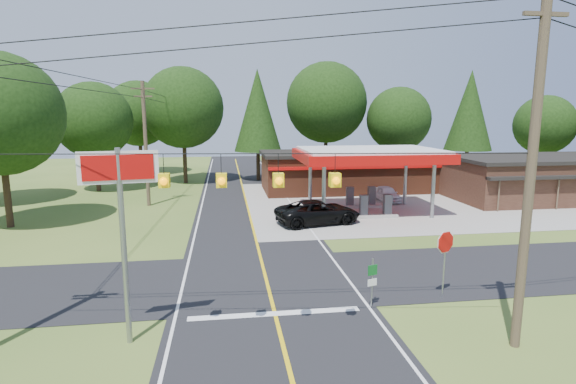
{
  "coord_description": "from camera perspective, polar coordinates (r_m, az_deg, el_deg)",
  "views": [
    {
      "loc": [
        -1.74,
        -19.39,
        7.49
      ],
      "look_at": [
        2.0,
        7.0,
        2.8
      ],
      "focal_mm": 28.0,
      "sensor_mm": 36.0,
      "label": 1
    }
  ],
  "objects": [
    {
      "name": "ground",
      "position": [
        20.86,
        -2.8,
        -11.07
      ],
      "size": [
        120.0,
        120.0,
        0.0
      ],
      "primitive_type": "plane",
      "color": "#3F5F21",
      "rests_on": "ground"
    },
    {
      "name": "main_highway",
      "position": [
        20.86,
        -2.8,
        -11.05
      ],
      "size": [
        8.0,
        120.0,
        0.02
      ],
      "primitive_type": "cube",
      "color": "black",
      "rests_on": "ground"
    },
    {
      "name": "cross_road",
      "position": [
        20.86,
        -2.8,
        -11.04
      ],
      "size": [
        70.0,
        7.0,
        0.02
      ],
      "primitive_type": "cube",
      "color": "black",
      "rests_on": "ground"
    },
    {
      "name": "lane_center_yellow",
      "position": [
        20.85,
        -2.8,
        -11.01
      ],
      "size": [
        0.15,
        110.0,
        0.0
      ],
      "primitive_type": "cube",
      "color": "yellow",
      "rests_on": "main_highway"
    },
    {
      "name": "gas_canopy",
      "position": [
        34.28,
        10.26,
        4.42
      ],
      "size": [
        10.6,
        7.4,
        4.88
      ],
      "color": "gray",
      "rests_on": "ground"
    },
    {
      "name": "convenience_store",
      "position": [
        44.32,
        7.37,
        2.67
      ],
      "size": [
        16.4,
        7.55,
        3.8
      ],
      "color": "brown",
      "rests_on": "ground"
    },
    {
      "name": "strip_building",
      "position": [
        46.55,
        31.75,
        1.6
      ],
      "size": [
        20.4,
        8.75,
        3.8
      ],
      "color": "#3A2117",
      "rests_on": "ground"
    },
    {
      "name": "utility_pole_near_right",
      "position": [
        15.53,
        28.53,
        3.11
      ],
      "size": [
        1.8,
        0.3,
        11.5
      ],
      "color": "#473828",
      "rests_on": "ground"
    },
    {
      "name": "utility_pole_far_left",
      "position": [
        37.98,
        -17.64,
        6.06
      ],
      "size": [
        1.8,
        0.3,
        10.0
      ],
      "color": "#473828",
      "rests_on": "ground"
    },
    {
      "name": "utility_pole_north",
      "position": [
        54.67,
        -13.14,
        6.85
      ],
      "size": [
        0.3,
        0.3,
        9.5
      ],
      "color": "#473828",
      "rests_on": "ground"
    },
    {
      "name": "overhead_beacons",
      "position": [
        13.47,
        -4.9,
        4.5
      ],
      "size": [
        17.04,
        2.04,
        1.03
      ],
      "color": "black",
      "rests_on": "ground"
    },
    {
      "name": "treeline_backdrop",
      "position": [
        43.48,
        -4.76,
        9.94
      ],
      "size": [
        70.27,
        51.59,
        13.3
      ],
      "color": "#332316",
      "rests_on": "ground"
    },
    {
      "name": "suv_car",
      "position": [
        30.78,
        3.83,
        -2.58
      ],
      "size": [
        6.91,
        6.91,
        1.62
      ],
      "primitive_type": "imported",
      "rotation": [
        0.0,
        0.0,
        1.78
      ],
      "color": "black",
      "rests_on": "ground"
    },
    {
      "name": "sedan_car",
      "position": [
        39.5,
        12.43,
        -0.24
      ],
      "size": [
        3.86,
        3.86,
        1.29
      ],
      "primitive_type": "imported",
      "rotation": [
        0.0,
        0.0,
        0.02
      ],
      "color": "white",
      "rests_on": "ground"
    },
    {
      "name": "big_stop_sign",
      "position": [
        15.0,
        -20.48,
        -1.19
      ],
      "size": [
        2.38,
        0.47,
        6.45
      ],
      "color": "gray",
      "rests_on": "ground"
    },
    {
      "name": "octagonal_stop_sign",
      "position": [
        19.31,
        19.34,
        -6.63
      ],
      "size": [
        0.91,
        0.42,
        2.86
      ],
      "color": "gray",
      "rests_on": "ground"
    },
    {
      "name": "route_sign_post",
      "position": [
        17.96,
        10.64,
        -10.77
      ],
      "size": [
        0.4,
        0.15,
        2.0
      ],
      "color": "gray",
      "rests_on": "ground"
    }
  ]
}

